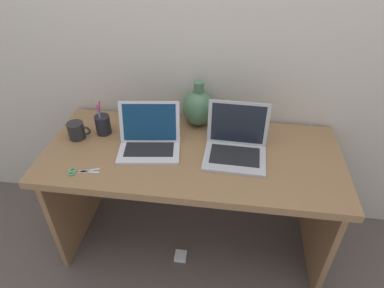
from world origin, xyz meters
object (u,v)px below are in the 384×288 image
laptop_left (149,137)px  green_vase (199,107)px  pen_cup (103,124)px  laptop_right (236,141)px  scissors (78,172)px  coffee_mug (77,131)px  power_brick (181,256)px

laptop_left → green_vase: 0.34m
laptop_left → pen_cup: size_ratio=1.79×
laptop_left → green_vase: size_ratio=1.29×
laptop_right → green_vase: bearing=132.4°
pen_cup → scissors: size_ratio=1.26×
laptop_right → coffee_mug: (-0.84, 0.01, -0.02)m
pen_cup → power_brick: size_ratio=2.66×
pen_cup → scissors: bearing=-91.9°
green_vase → scissors: 0.72m
laptop_right → green_vase: (-0.22, 0.24, 0.04)m
laptop_left → coffee_mug: bearing=176.7°
coffee_mug → pen_cup: size_ratio=0.67×
laptop_left → green_vase: (0.22, 0.25, 0.05)m
laptop_left → scissors: 0.38m
pen_cup → scissors: pen_cup is taller
coffee_mug → pen_cup: bearing=27.4°
laptop_left → scissors: (-0.29, -0.24, -0.06)m
laptop_right → coffee_mug: 0.84m
laptop_right → scissors: bearing=-160.6°
green_vase → power_brick: bearing=-97.5°
laptop_right → scissors: (-0.73, -0.26, -0.06)m
laptop_left → laptop_right: (0.44, 0.01, 0.00)m
coffee_mug → pen_cup: 0.14m
green_vase → pen_cup: size_ratio=1.39×
laptop_right → green_vase: size_ratio=1.20×
coffee_mug → power_brick: size_ratio=1.78×
pen_cup → green_vase: bearing=18.2°
coffee_mug → green_vase: bearing=20.1°
laptop_right → pen_cup: 0.72m
pen_cup → coffee_mug: bearing=-152.6°
green_vase → coffee_mug: (-0.62, -0.23, -0.06)m
laptop_right → power_brick: size_ratio=4.41×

